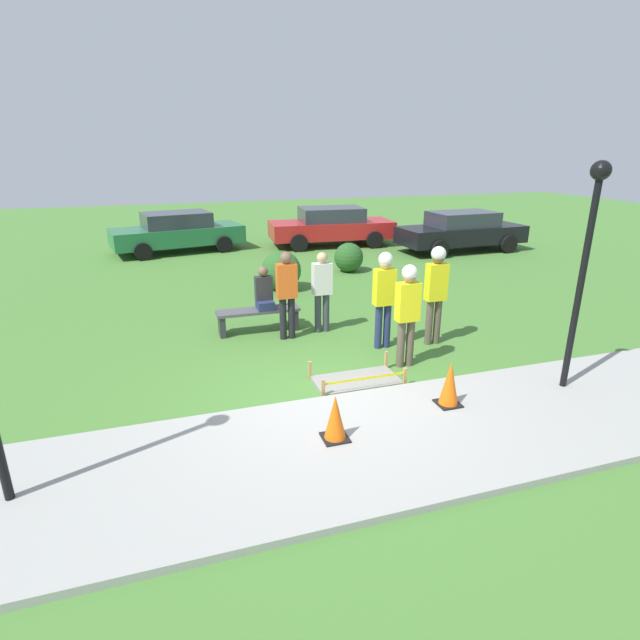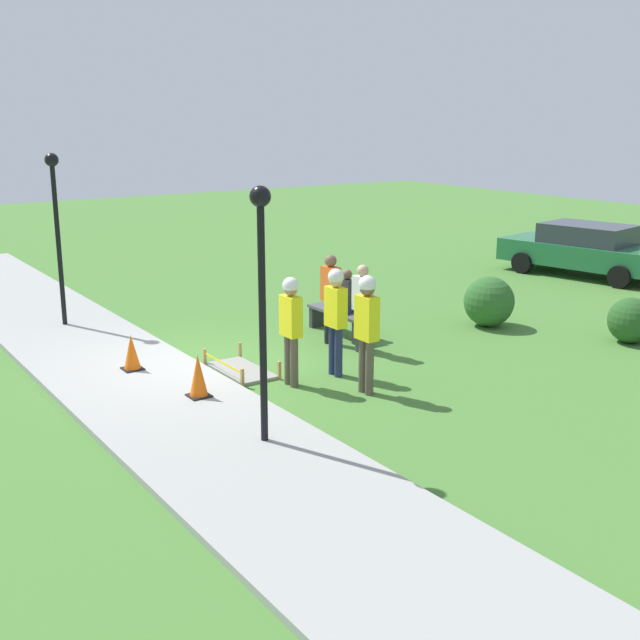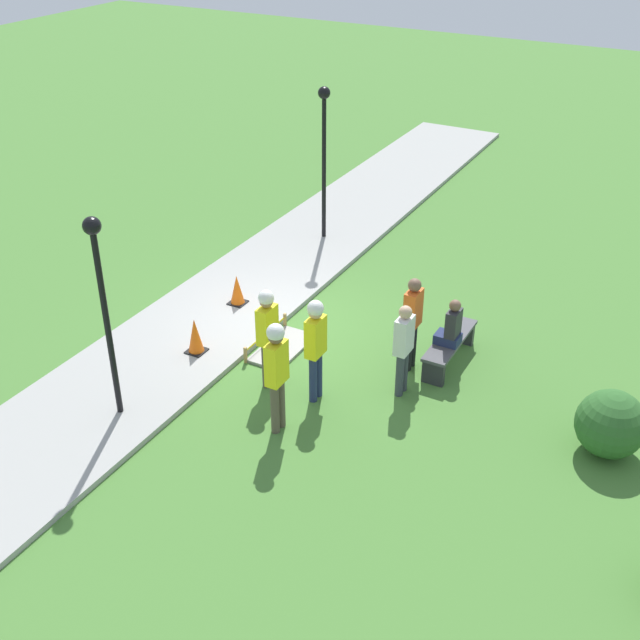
# 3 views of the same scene
# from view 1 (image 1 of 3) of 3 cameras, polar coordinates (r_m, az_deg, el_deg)

# --- Properties ---
(ground_plane) EXTENTS (60.00, 60.00, 0.00)m
(ground_plane) POSITION_cam_1_polar(r_m,az_deg,el_deg) (7.82, 0.47, -9.32)
(ground_plane) COLOR #477A33
(sidewalk) EXTENTS (28.00, 2.69, 0.10)m
(sidewalk) POSITION_cam_1_polar(r_m,az_deg,el_deg) (6.71, 4.17, -14.17)
(sidewalk) COLOR #9E9E99
(sidewalk) RESTS_ON ground_plane
(wet_concrete_patch) EXTENTS (1.46, 0.77, 0.32)m
(wet_concrete_patch) POSITION_cam_1_polar(r_m,az_deg,el_deg) (8.42, 4.19, -6.91)
(wet_concrete_patch) COLOR gray
(wet_concrete_patch) RESTS_ON ground_plane
(traffic_cone_near_patch) EXTENTS (0.34, 0.34, 0.63)m
(traffic_cone_near_patch) POSITION_cam_1_polar(r_m,az_deg,el_deg) (6.59, 1.75, -11.10)
(traffic_cone_near_patch) COLOR black
(traffic_cone_near_patch) RESTS_ON sidewalk
(traffic_cone_far_patch) EXTENTS (0.34, 0.34, 0.69)m
(traffic_cone_far_patch) POSITION_cam_1_polar(r_m,az_deg,el_deg) (7.63, 14.61, -7.05)
(traffic_cone_far_patch) COLOR black
(traffic_cone_far_patch) RESTS_ON sidewalk
(park_bench) EXTENTS (1.74, 0.44, 0.50)m
(park_bench) POSITION_cam_1_polar(r_m,az_deg,el_deg) (10.61, -7.07, 0.46)
(park_bench) COLOR #2D2D33
(park_bench) RESTS_ON ground_plane
(person_seated_on_bench) EXTENTS (0.36, 0.44, 0.89)m
(person_seated_on_bench) POSITION_cam_1_polar(r_m,az_deg,el_deg) (10.53, -6.41, 3.19)
(person_seated_on_bench) COLOR navy
(person_seated_on_bench) RESTS_ON park_bench
(worker_supervisor) EXTENTS (0.40, 0.28, 1.96)m
(worker_supervisor) POSITION_cam_1_polar(r_m,az_deg,el_deg) (9.89, 13.13, 3.87)
(worker_supervisor) COLOR brown
(worker_supervisor) RESTS_ON ground_plane
(worker_assistant) EXTENTS (0.40, 0.27, 1.90)m
(worker_assistant) POSITION_cam_1_polar(r_m,az_deg,el_deg) (9.53, 7.36, 3.32)
(worker_assistant) COLOR navy
(worker_assistant) RESTS_ON ground_plane
(worker_trainee) EXTENTS (0.40, 0.27, 1.86)m
(worker_trainee) POSITION_cam_1_polar(r_m,az_deg,el_deg) (8.76, 9.99, 1.55)
(worker_trainee) COLOR brown
(worker_trainee) RESTS_ON ground_plane
(bystander_in_orange_shirt) EXTENTS (0.40, 0.24, 1.80)m
(bystander_in_orange_shirt) POSITION_cam_1_polar(r_m,az_deg,el_deg) (9.98, -3.83, 3.43)
(bystander_in_orange_shirt) COLOR black
(bystander_in_orange_shirt) RESTS_ON ground_plane
(bystander_in_gray_shirt) EXTENTS (0.40, 0.22, 1.71)m
(bystander_in_gray_shirt) POSITION_cam_1_polar(r_m,az_deg,el_deg) (10.37, 0.23, 3.73)
(bystander_in_gray_shirt) COLOR #383D47
(bystander_in_gray_shirt) RESTS_ON ground_plane
(lamppost_near) EXTENTS (0.28, 0.28, 3.46)m
(lamppost_near) POSITION_cam_1_polar(r_m,az_deg,el_deg) (8.33, 28.29, 7.74)
(lamppost_near) COLOR black
(lamppost_near) RESTS_ON sidewalk
(parked_car_red) EXTENTS (4.92, 2.37, 1.49)m
(parked_car_red) POSITION_cam_1_polar(r_m,az_deg,el_deg) (20.00, 1.29, 10.71)
(parked_car_red) COLOR red
(parked_car_red) RESTS_ON ground_plane
(parked_car_black) EXTENTS (4.82, 2.12, 1.47)m
(parked_car_black) POSITION_cam_1_polar(r_m,az_deg,el_deg) (19.57, 15.87, 9.77)
(parked_car_black) COLOR black
(parked_car_black) RESTS_ON ground_plane
(parked_car_green) EXTENTS (4.94, 2.71, 1.46)m
(parked_car_green) POSITION_cam_1_polar(r_m,az_deg,el_deg) (19.50, -15.98, 9.69)
(parked_car_green) COLOR #236B3D
(parked_car_green) RESTS_ON ground_plane
(shrub_rounded_near) EXTENTS (1.08, 1.08, 1.08)m
(shrub_rounded_near) POSITION_cam_1_polar(r_m,az_deg,el_deg) (13.68, -4.44, 5.65)
(shrub_rounded_near) COLOR #2D6028
(shrub_rounded_near) RESTS_ON ground_plane
(shrub_rounded_mid) EXTENTS (0.91, 0.91, 0.91)m
(shrub_rounded_mid) POSITION_cam_1_polar(r_m,az_deg,el_deg) (15.73, 3.30, 7.16)
(shrub_rounded_mid) COLOR #285623
(shrub_rounded_mid) RESTS_ON ground_plane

